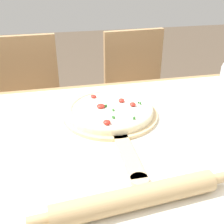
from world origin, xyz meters
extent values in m
cube|color=#A87F51|center=(0.00, 0.00, 0.74)|extent=(1.48, 0.90, 0.03)
cylinder|color=#A87F51|center=(0.69, 0.39, 0.36)|extent=(0.06, 0.06, 0.72)
cube|color=white|center=(0.00, 0.00, 0.76)|extent=(1.40, 0.82, 0.00)
cylinder|color=#D6B784|center=(0.01, 0.13, 0.76)|extent=(0.35, 0.35, 0.01)
cube|color=#D6B784|center=(0.01, -0.12, 0.76)|extent=(0.04, 0.21, 0.01)
cylinder|color=#D6B784|center=(0.01, -0.22, 0.76)|extent=(0.05, 0.05, 0.01)
cylinder|color=beige|center=(0.01, 0.13, 0.78)|extent=(0.31, 0.31, 0.02)
torus|color=beige|center=(0.01, 0.13, 0.79)|extent=(0.31, 0.31, 0.02)
cylinder|color=white|center=(0.01, 0.13, 0.79)|extent=(0.27, 0.27, 0.00)
ellipsoid|color=red|center=(0.09, 0.13, 0.80)|extent=(0.02, 0.02, 0.01)
ellipsoid|color=red|center=(-0.03, 0.03, 0.80)|extent=(0.02, 0.02, 0.01)
ellipsoid|color=red|center=(-0.04, 0.23, 0.79)|extent=(0.02, 0.02, 0.01)
ellipsoid|color=red|center=(0.06, 0.17, 0.80)|extent=(0.02, 0.02, 0.01)
ellipsoid|color=red|center=(-0.03, 0.14, 0.80)|extent=(0.03, 0.03, 0.01)
cube|color=#387533|center=(0.12, 0.14, 0.79)|extent=(0.01, 0.01, 0.01)
cube|color=#387533|center=(0.01, 0.11, 0.79)|extent=(0.01, 0.01, 0.01)
cube|color=#387533|center=(0.00, 0.06, 0.79)|extent=(0.01, 0.01, 0.01)
cube|color=#387533|center=(0.07, 0.04, 0.79)|extent=(0.01, 0.01, 0.01)
cube|color=#387533|center=(0.12, 0.15, 0.79)|extent=(0.01, 0.01, 0.01)
cube|color=#387533|center=(-0.01, 0.14, 0.79)|extent=(0.01, 0.01, 0.01)
cylinder|color=tan|center=(-0.03, -0.30, 0.78)|extent=(0.39, 0.09, 0.05)
cylinder|color=tan|center=(-0.24, -0.32, 0.78)|extent=(0.05, 0.03, 0.03)
cylinder|color=tan|center=(0.19, -0.28, 0.78)|extent=(0.05, 0.03, 0.03)
cube|color=tan|center=(-0.34, 0.73, 0.44)|extent=(0.41, 0.41, 0.02)
cube|color=tan|center=(-0.35, 0.91, 0.67)|extent=(0.38, 0.05, 0.44)
cylinder|color=tan|center=(-0.50, 0.57, 0.21)|extent=(0.04, 0.04, 0.43)
cylinder|color=tan|center=(-0.18, 0.57, 0.21)|extent=(0.04, 0.04, 0.43)
cylinder|color=tan|center=(-0.51, 0.89, 0.21)|extent=(0.04, 0.04, 0.43)
cylinder|color=tan|center=(-0.19, 0.89, 0.21)|extent=(0.04, 0.04, 0.43)
cube|color=tan|center=(0.33, 0.73, 0.44)|extent=(0.43, 0.43, 0.02)
cube|color=tan|center=(0.32, 0.91, 0.67)|extent=(0.38, 0.06, 0.44)
cylinder|color=tan|center=(0.18, 0.56, 0.21)|extent=(0.04, 0.04, 0.43)
cylinder|color=tan|center=(0.50, 0.58, 0.21)|extent=(0.04, 0.04, 0.43)
cylinder|color=tan|center=(0.16, 0.88, 0.21)|extent=(0.04, 0.04, 0.43)
cylinder|color=tan|center=(0.48, 0.90, 0.21)|extent=(0.04, 0.04, 0.43)
camera|label=1|loc=(-0.18, -0.74, 1.26)|focal=45.00mm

